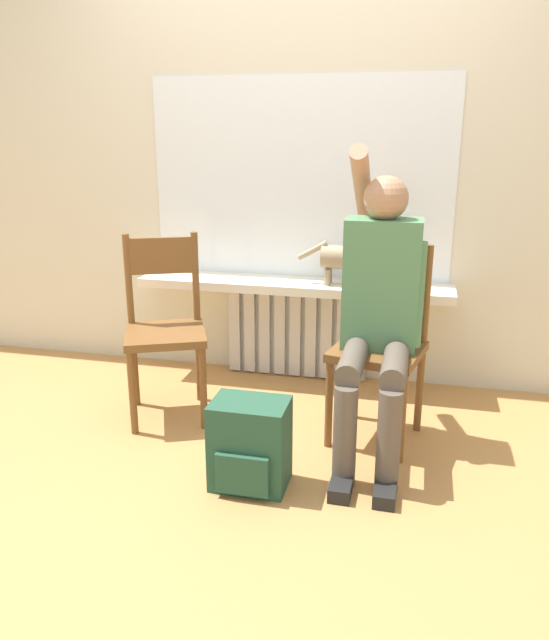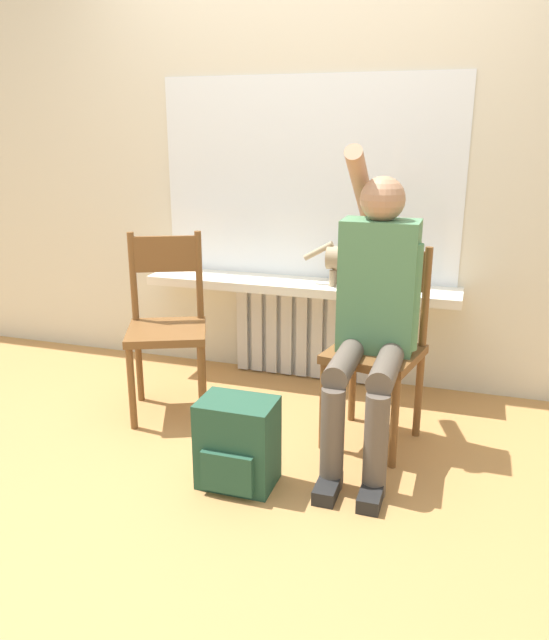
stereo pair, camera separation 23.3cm
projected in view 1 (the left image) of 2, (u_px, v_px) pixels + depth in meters
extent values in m
plane|color=#B27F47|center=(244.00, 470.00, 2.77)|extent=(12.00, 12.00, 0.00)
cube|color=beige|center=(301.00, 147.00, 3.51)|extent=(7.00, 0.06, 2.70)
cube|color=silver|center=(297.00, 330.00, 3.77)|extent=(0.85, 0.05, 0.56)
cube|color=silver|center=(235.00, 328.00, 3.81)|extent=(0.07, 0.03, 0.54)
cube|color=silver|center=(250.00, 329.00, 3.79)|extent=(0.07, 0.03, 0.54)
cube|color=silver|center=(265.00, 330.00, 3.77)|extent=(0.07, 0.03, 0.54)
cube|color=silver|center=(280.00, 331.00, 3.75)|extent=(0.07, 0.03, 0.54)
cube|color=silver|center=(295.00, 333.00, 3.73)|extent=(0.07, 0.03, 0.54)
cube|color=silver|center=(311.00, 334.00, 3.70)|extent=(0.07, 0.03, 0.54)
cube|color=silver|center=(326.00, 335.00, 3.68)|extent=(0.07, 0.03, 0.54)
cube|color=silver|center=(342.00, 336.00, 3.66)|extent=(0.07, 0.03, 0.54)
cube|color=silver|center=(358.00, 337.00, 3.64)|extent=(0.07, 0.03, 0.54)
cube|color=white|center=(293.00, 286.00, 3.57)|extent=(1.80, 0.30, 0.05)
cube|color=white|center=(299.00, 179.00, 3.53)|extent=(1.73, 0.01, 1.12)
cube|color=brown|center=(165.00, 335.00, 3.16)|extent=(0.52, 0.52, 0.04)
cylinder|color=brown|center=(132.00, 393.00, 3.04)|extent=(0.04, 0.04, 0.43)
cylinder|color=brown|center=(203.00, 388.00, 3.10)|extent=(0.04, 0.04, 0.43)
cylinder|color=brown|center=(135.00, 368.00, 3.36)|extent=(0.04, 0.04, 0.43)
cylinder|color=brown|center=(199.00, 364.00, 3.42)|extent=(0.04, 0.04, 0.43)
cylinder|color=brown|center=(128.00, 279.00, 3.22)|extent=(0.04, 0.04, 0.47)
cylinder|color=brown|center=(196.00, 277.00, 3.28)|extent=(0.04, 0.04, 0.47)
cube|color=brown|center=(161.00, 256.00, 3.21)|extent=(0.34, 0.17, 0.19)
cube|color=brown|center=(378.00, 351.00, 2.92)|extent=(0.47, 0.47, 0.04)
cylinder|color=brown|center=(329.00, 405.00, 2.91)|extent=(0.04, 0.04, 0.43)
cylinder|color=brown|center=(402.00, 419.00, 2.77)|extent=(0.04, 0.04, 0.43)
cylinder|color=brown|center=(353.00, 379.00, 3.21)|extent=(0.04, 0.04, 0.43)
cylinder|color=brown|center=(419.00, 391.00, 3.07)|extent=(0.04, 0.04, 0.43)
cylinder|color=brown|center=(356.00, 287.00, 3.07)|extent=(0.04, 0.04, 0.47)
cylinder|color=brown|center=(427.00, 294.00, 2.92)|extent=(0.04, 0.04, 0.47)
cube|color=brown|center=(392.00, 267.00, 2.96)|extent=(0.35, 0.10, 0.19)
cylinder|color=brown|center=(354.00, 358.00, 2.73)|extent=(0.11, 0.47, 0.11)
cylinder|color=brown|center=(395.00, 362.00, 2.69)|extent=(0.11, 0.47, 0.11)
cylinder|color=brown|center=(345.00, 437.00, 2.59)|extent=(0.10, 0.10, 0.45)
cylinder|color=brown|center=(389.00, 442.00, 2.55)|extent=(0.10, 0.10, 0.45)
cube|color=black|center=(341.00, 485.00, 2.59)|extent=(0.09, 0.20, 0.06)
cube|color=black|center=(385.00, 491.00, 2.55)|extent=(0.09, 0.20, 0.06)
cube|color=#4C7F56|center=(381.00, 284.00, 2.85)|extent=(0.34, 0.20, 0.60)
sphere|color=#A87A5B|center=(386.00, 198.00, 2.73)|extent=(0.20, 0.20, 0.20)
cylinder|color=#A87A5B|center=(362.00, 185.00, 2.87)|extent=(0.08, 0.50, 0.38)
cylinder|color=#4C7F56|center=(415.00, 295.00, 2.78)|extent=(0.08, 0.08, 0.48)
cylinder|color=#9E896B|center=(345.00, 258.00, 3.44)|extent=(0.26, 0.13, 0.13)
sphere|color=#9E896B|center=(374.00, 255.00, 3.40)|extent=(0.11, 0.11, 0.11)
cone|color=#9E896B|center=(374.00, 248.00, 3.36)|extent=(0.04, 0.04, 0.04)
cone|color=#9E896B|center=(375.00, 246.00, 3.41)|extent=(0.04, 0.04, 0.04)
cylinder|color=#9E896B|center=(360.00, 279.00, 3.42)|extent=(0.04, 0.04, 0.09)
cylinder|color=#9E896B|center=(361.00, 276.00, 3.48)|extent=(0.04, 0.04, 0.09)
cylinder|color=#9E896B|center=(327.00, 277.00, 3.46)|extent=(0.04, 0.04, 0.09)
cylinder|color=#9E896B|center=(329.00, 275.00, 3.52)|extent=(0.04, 0.04, 0.09)
cylinder|color=#9E896B|center=(313.00, 250.00, 3.47)|extent=(0.17, 0.03, 0.12)
cube|color=#234C38|center=(250.00, 444.00, 2.61)|extent=(0.32, 0.22, 0.38)
cube|color=#234C38|center=(242.00, 475.00, 2.51)|extent=(0.22, 0.03, 0.17)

